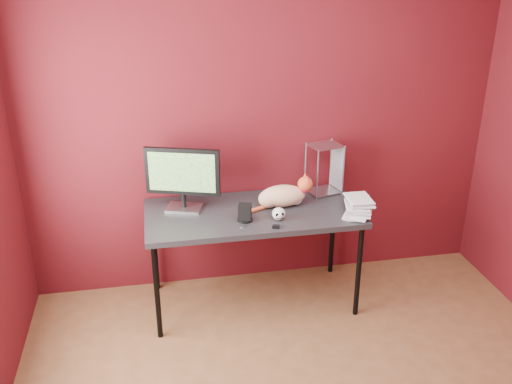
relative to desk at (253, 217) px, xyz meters
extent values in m
cube|color=#4E0E15|center=(0.15, 0.38, 0.60)|extent=(3.50, 0.02, 2.60)
cube|color=black|center=(0.00, 0.00, 0.03)|extent=(1.50, 0.70, 0.04)
cylinder|color=black|center=(-0.70, -0.30, -0.34)|extent=(0.04, 0.04, 0.71)
cylinder|color=black|center=(0.70, -0.30, -0.34)|extent=(0.04, 0.04, 0.71)
cylinder|color=black|center=(-0.70, 0.30, -0.34)|extent=(0.04, 0.04, 0.71)
cylinder|color=black|center=(0.70, 0.30, -0.34)|extent=(0.04, 0.04, 0.71)
cube|color=#A6A5AA|center=(-0.47, 0.12, 0.06)|extent=(0.28, 0.23, 0.02)
cylinder|color=black|center=(-0.47, 0.12, 0.12)|extent=(0.03, 0.03, 0.10)
cube|color=black|center=(-0.47, 0.12, 0.33)|extent=(0.51, 0.19, 0.33)
cube|color=#1A4612|center=(-0.47, 0.12, 0.33)|extent=(0.44, 0.15, 0.28)
ellipsoid|color=orange|center=(0.22, 0.04, 0.13)|extent=(0.33, 0.18, 0.15)
ellipsoid|color=orange|center=(0.13, 0.04, 0.11)|extent=(0.16, 0.15, 0.13)
sphere|color=silver|center=(0.32, 0.05, 0.10)|extent=(0.11, 0.11, 0.11)
sphere|color=#DA502A|center=(0.39, 0.05, 0.20)|extent=(0.11, 0.11, 0.11)
cone|color=#DA502A|center=(0.39, 0.02, 0.26)|extent=(0.03, 0.03, 0.04)
cone|color=#DA502A|center=(0.39, 0.07, 0.26)|extent=(0.03, 0.03, 0.04)
cylinder|color=red|center=(0.37, 0.05, 0.16)|extent=(0.08, 0.08, 0.01)
cylinder|color=#DA502A|center=(0.04, -0.01, 0.06)|extent=(0.17, 0.10, 0.03)
ellipsoid|color=silver|center=(0.15, -0.17, 0.10)|extent=(0.09, 0.09, 0.09)
ellipsoid|color=black|center=(0.13, -0.21, 0.11)|extent=(0.02, 0.01, 0.03)
ellipsoid|color=black|center=(0.16, -0.21, 0.11)|extent=(0.02, 0.01, 0.03)
cube|color=black|center=(0.15, -0.21, 0.08)|extent=(0.05, 0.00, 0.00)
cylinder|color=black|center=(-0.08, -0.14, 0.06)|extent=(0.10, 0.10, 0.02)
cube|color=black|center=(-0.08, -0.14, 0.12)|extent=(0.10, 0.10, 0.10)
imported|color=beige|center=(0.63, -0.16, 0.16)|extent=(0.25, 0.27, 0.22)
imported|color=beige|center=(0.63, -0.16, 0.38)|extent=(0.24, 0.27, 0.22)
imported|color=beige|center=(0.63, -0.16, 0.60)|extent=(0.23, 0.26, 0.22)
imported|color=beige|center=(0.63, -0.16, 0.81)|extent=(0.21, 0.25, 0.22)
imported|color=beige|center=(0.63, -0.16, 1.03)|extent=(0.19, 0.24, 0.22)
imported|color=beige|center=(0.63, -0.16, 1.25)|extent=(0.17, 0.22, 0.22)
cylinder|color=#A6A5AA|center=(0.47, 0.13, 0.24)|extent=(0.01, 0.01, 0.38)
cylinder|color=#A6A5AA|center=(0.69, 0.13, 0.24)|extent=(0.01, 0.01, 0.38)
cylinder|color=#A6A5AA|center=(0.47, 0.31, 0.24)|extent=(0.01, 0.01, 0.38)
cylinder|color=#A6A5AA|center=(0.69, 0.31, 0.24)|extent=(0.01, 0.01, 0.38)
cube|color=#A6A5AA|center=(0.58, 0.22, 0.06)|extent=(0.26, 0.23, 0.01)
cube|color=#A6A5AA|center=(0.58, 0.22, 0.42)|extent=(0.26, 0.23, 0.01)
cube|color=#99150B|center=(-0.08, -0.12, 0.06)|extent=(0.08, 0.04, 0.02)
cube|color=black|center=(0.10, -0.29, 0.06)|extent=(0.05, 0.04, 0.02)
cylinder|color=#A6A5AA|center=(-0.11, -0.23, 0.05)|extent=(0.05, 0.05, 0.00)
camera|label=1|loc=(-0.65, -3.55, 1.77)|focal=40.00mm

